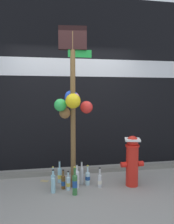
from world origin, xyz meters
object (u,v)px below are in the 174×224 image
object	(u,v)px
memorial_post	(72,94)
bottle_3	(60,174)
bottle_7	(53,184)
bottle_0	(63,182)
bottle_2	(53,182)
bottle_10	(100,180)
bottle_6	(75,176)
bottle_4	(75,174)
fire_hydrant	(132,160)
bottle_5	(75,183)
bottle_1	(88,177)
bottle_9	(82,174)
bottle_8	(77,179)
bottle_11	(68,183)

from	to	relation	value
memorial_post	bottle_3	xyz separation A→B (m)	(-0.20, 0.22, -1.37)
bottle_7	bottle_0	bearing A→B (deg)	36.07
bottle_2	bottle_10	size ratio (longest dim) A/B	1.16
memorial_post	bottle_6	world-z (taller)	memorial_post
bottle_2	bottle_4	xyz separation A→B (m)	(0.40, 0.36, -0.03)
fire_hydrant	bottle_5	distance (m)	1.03
bottle_0	bottle_6	size ratio (longest dim) A/B	0.83
bottle_7	bottle_10	bearing A→B (deg)	5.41
fire_hydrant	bottle_2	size ratio (longest dim) A/B	2.22
bottle_0	bottle_1	size ratio (longest dim) A/B	0.94
bottle_9	bottle_10	xyz separation A→B (m)	(0.27, -0.18, -0.05)
memorial_post	bottle_6	size ratio (longest dim) A/B	6.86
bottle_6	bottle_8	bearing A→B (deg)	-85.03
bottle_1	bottle_11	size ratio (longest dim) A/B	1.09
bottle_1	bottle_6	distance (m)	0.21
bottle_5	bottle_1	bearing A→B (deg)	51.92
bottle_3	bottle_5	size ratio (longest dim) A/B	0.89
fire_hydrant	bottle_8	distance (m)	0.96
bottle_1	memorial_post	bearing A→B (deg)	-171.34
bottle_4	bottle_9	bearing A→B (deg)	-69.44
bottle_9	bottle_11	size ratio (longest dim) A/B	1.29
memorial_post	bottle_4	bearing A→B (deg)	74.31
bottle_7	bottle_9	bearing A→B (deg)	27.25
bottle_6	bottle_1	bearing A→B (deg)	-12.11
bottle_4	bottle_11	world-z (taller)	bottle_11
memorial_post	fire_hydrant	bearing A→B (deg)	-6.99
bottle_0	bottle_7	world-z (taller)	bottle_7
bottle_7	bottle_9	size ratio (longest dim) A/B	0.92
bottle_4	bottle_11	distance (m)	0.44
fire_hydrant	bottle_10	bearing A→B (deg)	177.01
bottle_6	bottle_11	xyz separation A→B (m)	(-0.13, -0.19, -0.03)
fire_hydrant	bottle_3	distance (m)	1.26
bottle_3	bottle_5	distance (m)	0.55
bottle_7	bottle_11	distance (m)	0.25
bottle_5	bottle_8	size ratio (longest dim) A/B	1.10
bottle_9	memorial_post	bearing A→B (deg)	-151.99
fire_hydrant	bottle_11	bearing A→B (deg)	179.35
memorial_post	bottle_11	size ratio (longest dim) A/B	8.42
bottle_1	bottle_2	distance (m)	0.58
bottle_5	bottle_4	bearing A→B (deg)	81.72
bottle_1	bottle_11	distance (m)	0.37
memorial_post	bottle_4	size ratio (longest dim) A/B	8.64
memorial_post	bottle_10	world-z (taller)	memorial_post
bottle_5	bottle_9	xyz separation A→B (m)	(0.16, 0.38, -0.01)
bottle_1	bottle_8	size ratio (longest dim) A/B	0.84
bottle_5	bottle_2	bearing A→B (deg)	144.33
bottle_6	bottle_7	xyz separation A→B (m)	(-0.37, -0.25, -0.01)
bottle_7	bottle_4	bearing A→B (deg)	48.68
bottle_4	bottle_9	world-z (taller)	bottle_9
fire_hydrant	bottle_8	world-z (taller)	fire_hydrant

